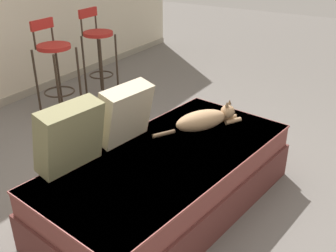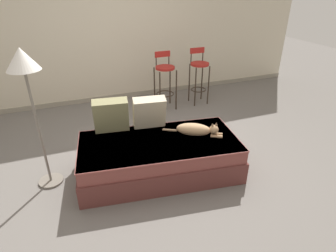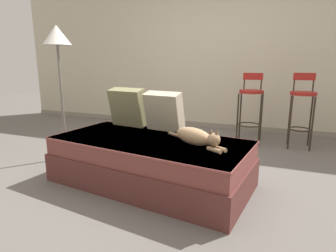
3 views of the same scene
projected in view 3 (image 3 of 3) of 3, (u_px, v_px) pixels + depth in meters
The scene contains 10 objects.
ground_plane at pixel (165, 169), 3.15m from camera, with size 16.00×16.00×0.00m, color #66605B.
wall_back_panel at pixel (213, 55), 4.91m from camera, with size 8.00×0.10×2.60m, color beige.
wall_baseboard_trim at pixel (210, 125), 5.14m from camera, with size 8.00×0.02×0.09m, color gray.
couch at pixel (150, 161), 2.74m from camera, with size 2.00×1.17×0.45m.
throw_pillow_corner at pixel (128, 107), 3.20m from camera, with size 0.44×0.28×0.44m.
throw_pillow_middle at pixel (164, 111), 2.97m from camera, with size 0.43×0.29×0.42m.
cat at pixel (196, 137), 2.48m from camera, with size 0.65×0.46×0.19m.
bar_stool_near_window at pixel (251, 102), 4.07m from camera, with size 0.34×0.34×1.02m.
bar_stool_by_doorway at pixel (302, 103), 3.82m from camera, with size 0.34×0.34×1.03m.
floor_lamp at pixel (58, 48), 3.20m from camera, with size 0.32×0.32×1.58m.
Camera 3 is at (1.11, -2.75, 1.17)m, focal length 30.00 mm.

